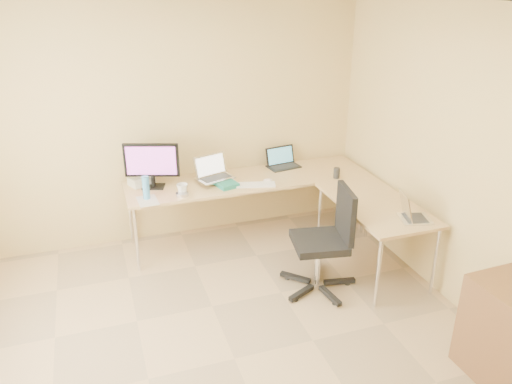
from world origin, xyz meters
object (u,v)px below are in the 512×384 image
object	(u,v)px
desk_main	(249,209)
laptop_black	(284,158)
desk_return	(373,236)
cabinet	(510,336)
laptop_center	(215,168)
monitor	(152,166)
mug	(182,189)
office_chair	(319,241)
water_bottle	(146,188)
keyboard	(254,185)
desk_fan	(141,170)
laptop_return	(416,209)

from	to	relation	value
desk_main	laptop_black	world-z (taller)	laptop_black
desk_main	desk_return	bearing A→B (deg)	-45.73
laptop_black	cabinet	bearing A→B (deg)	-86.41
laptop_center	cabinet	bearing A→B (deg)	-78.71
monitor	laptop_black	xyz separation A→B (m)	(1.50, 0.12, -0.13)
mug	cabinet	bearing A→B (deg)	-52.57
mug	office_chair	xyz separation A→B (m)	(1.07, -0.97, -0.28)
desk_main	water_bottle	world-z (taller)	water_bottle
monitor	keyboard	distance (m)	1.07
desk_main	laptop_center	bearing A→B (deg)	-179.75
monitor	laptop_black	world-z (taller)	monitor
mug	desk_fan	xyz separation A→B (m)	(-0.36, 0.38, 0.11)
desk_fan	desk_main	bearing A→B (deg)	0.89
desk_return	keyboard	xyz separation A→B (m)	(-0.99, 0.79, 0.38)
laptop_black	office_chair	world-z (taller)	office_chair
desk_main	laptop_return	xyz separation A→B (m)	(1.11, -1.44, 0.47)
laptop_center	desk_fan	distance (m)	0.77
desk_return	desk_fan	bearing A→B (deg)	150.27
laptop_return	laptop_black	bearing A→B (deg)	36.03
laptop_return	water_bottle	bearing A→B (deg)	75.94
desk_main	keyboard	distance (m)	0.43
monitor	office_chair	distance (m)	1.87
laptop_black	keyboard	distance (m)	0.66
desk_return	cabinet	distance (m)	1.66
monitor	office_chair	size ratio (longest dim) A/B	0.55
desk_return	laptop_return	size ratio (longest dim) A/B	4.10
monitor	desk_fan	world-z (taller)	monitor
laptop_black	water_bottle	distance (m)	1.66
desk_fan	laptop_return	distance (m)	2.77
desk_main	office_chair	size ratio (longest dim) A/B	2.59
cabinet	office_chair	bearing A→B (deg)	116.77
desk_main	laptop_black	size ratio (longest dim) A/B	7.41
monitor	laptop_black	bearing A→B (deg)	22.92
desk_return	laptop_center	distance (m)	1.76
desk_main	keyboard	world-z (taller)	keyboard
desk_main	desk_fan	world-z (taller)	desk_fan
desk_return	desk_fan	size ratio (longest dim) A/B	4.09
monitor	laptop_center	size ratio (longest dim) A/B	1.49
monitor	laptop_return	xyz separation A→B (m)	(2.13, -1.52, -0.13)
monitor	keyboard	size ratio (longest dim) A/B	1.26
keyboard	desk_fan	xyz separation A→B (m)	(-1.11, 0.41, 0.15)
laptop_black	desk_fan	size ratio (longest dim) A/B	1.13
monitor	keyboard	xyz separation A→B (m)	(1.00, -0.30, -0.23)
laptop_return	office_chair	distance (m)	0.92
desk_return	water_bottle	xyz separation A→B (m)	(-2.10, 0.80, 0.48)
laptop_black	desk_main	bearing A→B (deg)	-166.56
laptop_center	laptop_return	size ratio (longest dim) A/B	1.19
monitor	water_bottle	bearing A→B (deg)	-92.62
monitor	mug	world-z (taller)	monitor
laptop_black	mug	size ratio (longest dim) A/B	3.17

